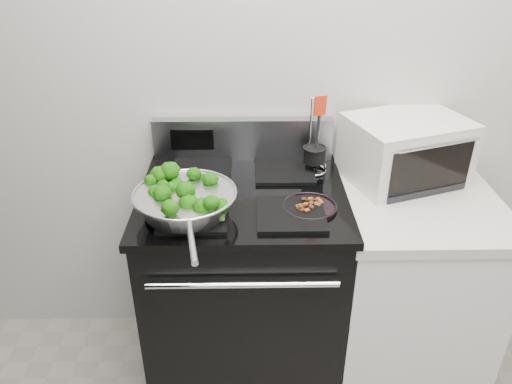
{
  "coord_description": "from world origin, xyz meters",
  "views": [
    {
      "loc": [
        -0.28,
        -0.25,
        1.88
      ],
      "look_at": [
        -0.25,
        1.36,
        0.98
      ],
      "focal_mm": 35.0,
      "sensor_mm": 36.0,
      "label": 1
    }
  ],
  "objects_px": {
    "skillet": "(185,201)",
    "toaster_oven": "(405,149)",
    "bacon_plate": "(310,204)",
    "gas_range": "(244,286)",
    "utensil_holder": "(314,158)"
  },
  "relations": [
    {
      "from": "skillet",
      "to": "toaster_oven",
      "type": "height_order",
      "value": "toaster_oven"
    },
    {
      "from": "bacon_plate",
      "to": "toaster_oven",
      "type": "xyz_separation_m",
      "value": [
        0.41,
        0.29,
        0.08
      ]
    },
    {
      "from": "gas_range",
      "to": "utensil_holder",
      "type": "xyz_separation_m",
      "value": [
        0.29,
        0.17,
        0.52
      ]
    },
    {
      "from": "gas_range",
      "to": "bacon_plate",
      "type": "xyz_separation_m",
      "value": [
        0.24,
        -0.12,
        0.48
      ]
    },
    {
      "from": "skillet",
      "to": "bacon_plate",
      "type": "relative_size",
      "value": 2.94
    },
    {
      "from": "toaster_oven",
      "to": "gas_range",
      "type": "bearing_deg",
      "value": 174.9
    },
    {
      "from": "gas_range",
      "to": "toaster_oven",
      "type": "xyz_separation_m",
      "value": [
        0.66,
        0.17,
        0.56
      ]
    },
    {
      "from": "gas_range",
      "to": "utensil_holder",
      "type": "relative_size",
      "value": 3.44
    },
    {
      "from": "gas_range",
      "to": "bacon_plate",
      "type": "bearing_deg",
      "value": -27.06
    },
    {
      "from": "skillet",
      "to": "toaster_oven",
      "type": "relative_size",
      "value": 1.09
    },
    {
      "from": "utensil_holder",
      "to": "gas_range",
      "type": "bearing_deg",
      "value": -166.53
    },
    {
      "from": "skillet",
      "to": "toaster_oven",
      "type": "bearing_deg",
      "value": 10.65
    },
    {
      "from": "toaster_oven",
      "to": "skillet",
      "type": "bearing_deg",
      "value": -178.42
    },
    {
      "from": "skillet",
      "to": "toaster_oven",
      "type": "xyz_separation_m",
      "value": [
        0.85,
        0.33,
        0.04
      ]
    },
    {
      "from": "bacon_plate",
      "to": "utensil_holder",
      "type": "xyz_separation_m",
      "value": [
        0.05,
        0.29,
        0.04
      ]
    }
  ]
}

